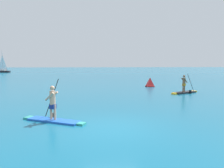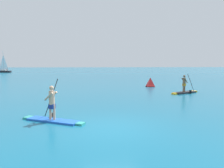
# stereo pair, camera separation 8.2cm
# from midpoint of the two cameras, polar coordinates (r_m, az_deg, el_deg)

# --- Properties ---
(ground) EXTENTS (440.00, 440.00, 0.00)m
(ground) POSITION_cam_midpoint_polar(r_m,az_deg,el_deg) (8.65, 0.09, -12.22)
(ground) COLOR #145B7A
(paddleboarder_mid_center) EXTENTS (3.02, 1.94, 2.03)m
(paddleboarder_mid_center) POSITION_cam_midpoint_polar(r_m,az_deg,el_deg) (9.88, -16.24, -7.87)
(paddleboarder_mid_center) COLOR blue
(paddleboarder_mid_center) RESTS_ON ground
(paddleboarder_far_right) EXTENTS (3.09, 1.81, 1.83)m
(paddleboarder_far_right) POSITION_cam_midpoint_polar(r_m,az_deg,el_deg) (19.99, 19.92, -1.59)
(paddleboarder_far_right) COLOR black
(paddleboarder_far_right) RESTS_ON ground
(race_marker_buoy) EXTENTS (1.32, 1.32, 1.11)m
(race_marker_buoy) POSITION_cam_midpoint_polar(r_m,az_deg,el_deg) (24.88, 10.84, 0.38)
(race_marker_buoy) COLOR red
(race_marker_buoy) RESTS_ON ground
(sailboat_left_horizon) EXTENTS (4.87, 2.17, 7.34)m
(sailboat_left_horizon) POSITION_cam_midpoint_polar(r_m,az_deg,el_deg) (78.68, -28.15, 3.58)
(sailboat_left_horizon) COLOR black
(sailboat_left_horizon) RESTS_ON ground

